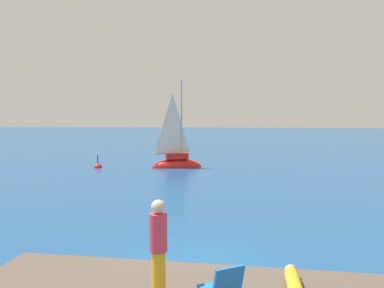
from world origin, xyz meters
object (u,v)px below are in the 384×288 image
person_sunbather (295,288)px  person_standing (158,247)px  marker_buoy (98,168)px  beach_chair (223,286)px  sailboat_near (176,162)px

person_sunbather → person_standing: size_ratio=1.09×
marker_buoy → beach_chair: bearing=-66.8°
person_standing → marker_buoy: size_ratio=1.43×
person_standing → marker_buoy: bearing=143.1°
person_standing → sailboat_near: bearing=129.4°
beach_chair → sailboat_near: bearing=-23.3°
sailboat_near → person_standing: size_ratio=3.97×
sailboat_near → marker_buoy: bearing=172.4°
person_sunbather → person_standing: (-2.17, -0.44, 0.75)m
sailboat_near → person_sunbather: (4.98, -21.05, 0.64)m
beach_chair → marker_buoy: size_ratio=0.71×
person_standing → marker_buoy: (-7.99, 20.71, -1.73)m
person_sunbather → marker_buoy: 22.69m
beach_chair → person_sunbather: bearing=-87.8°
beach_chair → marker_buoy: 22.96m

